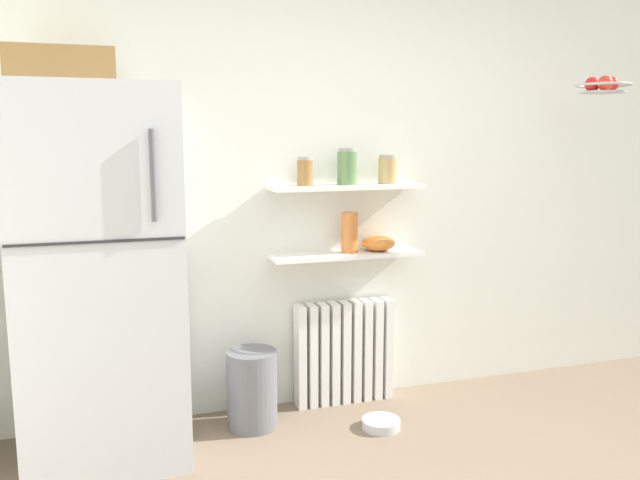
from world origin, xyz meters
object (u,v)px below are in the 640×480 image
at_px(refrigerator, 100,271).
at_px(trash_bin, 252,389).
at_px(storage_jar_0, 305,171).
at_px(shelf_bowl, 378,243).
at_px(storage_jar_1, 347,167).
at_px(radiator, 344,352).
at_px(vase, 350,232).
at_px(hanging_fruit_basket, 603,86).
at_px(storage_jar_2, 388,169).
at_px(pet_food_bowl, 381,424).

bearing_deg(refrigerator, trash_bin, 6.45).
distance_m(storage_jar_0, shelf_bowl, 0.62).
bearing_deg(refrigerator, storage_jar_0, 11.58).
xyz_separation_m(refrigerator, storage_jar_1, (1.36, 0.23, 0.47)).
relative_size(radiator, vase, 2.63).
xyz_separation_m(vase, hanging_fruit_basket, (1.42, -0.35, 0.84)).
relative_size(storage_jar_2, hanging_fruit_basket, 0.55).
distance_m(radiator, storage_jar_2, 1.12).
xyz_separation_m(storage_jar_2, shelf_bowl, (-0.05, -0.00, -0.43)).
height_order(storage_jar_2, pet_food_bowl, storage_jar_2).
bearing_deg(storage_jar_1, radiator, 90.00).
xyz_separation_m(shelf_bowl, pet_food_bowl, (-0.13, -0.38, -0.94)).
bearing_deg(storage_jar_2, trash_bin, -170.60).
distance_m(vase, pet_food_bowl, 1.08).
distance_m(storage_jar_0, hanging_fruit_basket, 1.79).
height_order(storage_jar_1, pet_food_bowl, storage_jar_1).
xyz_separation_m(storage_jar_1, shelf_bowl, (0.20, 0.00, -0.45)).
relative_size(refrigerator, vase, 8.38).
xyz_separation_m(vase, trash_bin, (-0.62, -0.14, -0.82)).
relative_size(storage_jar_2, vase, 0.72).
relative_size(refrigerator, hanging_fruit_basket, 6.38).
bearing_deg(storage_jar_0, trash_bin, -158.04).
relative_size(storage_jar_0, storage_jar_1, 0.78).
height_order(vase, hanging_fruit_basket, hanging_fruit_basket).
distance_m(refrigerator, pet_food_bowl, 1.70).
xyz_separation_m(storage_jar_0, storage_jar_2, (0.50, 0.00, 0.00)).
relative_size(storage_jar_1, trash_bin, 0.48).
height_order(radiator, pet_food_bowl, radiator).
height_order(radiator, shelf_bowl, shelf_bowl).
bearing_deg(trash_bin, storage_jar_2, 9.40).
xyz_separation_m(radiator, trash_bin, (-0.60, -0.17, -0.09)).
bearing_deg(storage_jar_0, vase, 0.00).
relative_size(storage_jar_0, vase, 0.69).
bearing_deg(refrigerator, storage_jar_2, 8.02).
bearing_deg(storage_jar_0, radiator, 6.81).
distance_m(storage_jar_1, trash_bin, 1.35).
bearing_deg(hanging_fruit_basket, storage_jar_2, 163.60).
height_order(storage_jar_2, trash_bin, storage_jar_2).
distance_m(radiator, shelf_bowl, 0.69).
bearing_deg(pet_food_bowl, shelf_bowl, 70.78).
height_order(storage_jar_1, hanging_fruit_basket, hanging_fruit_basket).
distance_m(storage_jar_2, hanging_fruit_basket, 1.33).
bearing_deg(shelf_bowl, storage_jar_0, -180.00).
xyz_separation_m(storage_jar_0, shelf_bowl, (0.45, 0.00, -0.43)).
distance_m(storage_jar_0, storage_jar_1, 0.25).
bearing_deg(hanging_fruit_basket, storage_jar_0, 168.32).
xyz_separation_m(radiator, vase, (0.02, -0.03, 0.73)).
distance_m(storage_jar_2, pet_food_bowl, 1.44).
xyz_separation_m(refrigerator, hanging_fruit_basket, (2.79, -0.12, 0.93)).
distance_m(shelf_bowl, pet_food_bowl, 1.02).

